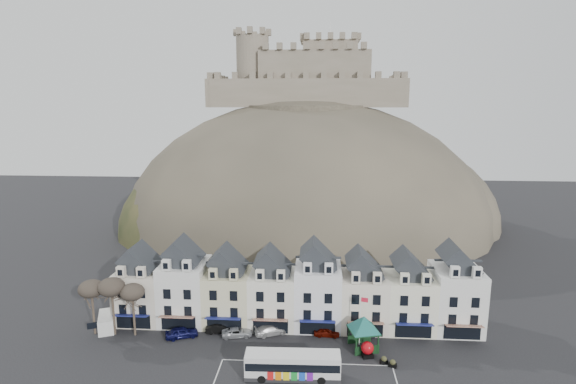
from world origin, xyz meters
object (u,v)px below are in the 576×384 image
object	(u,v)px
flagpole	(361,317)
car_white	(271,330)
bus_shelter	(364,324)
car_navy	(182,332)
bus	(293,364)
white_van	(107,322)
car_maroon	(327,332)
red_buoy	(367,349)
car_silver	(237,332)
car_black	(220,328)
car_charcoal	(363,333)

from	to	relation	value
flagpole	car_white	bearing A→B (deg)	170.90
bus_shelter	car_navy	distance (m)	25.86
bus	white_van	size ratio (longest dim) A/B	2.18
car_navy	bus	bearing A→B (deg)	-139.14
car_maroon	red_buoy	bearing A→B (deg)	-132.19
car_silver	car_maroon	size ratio (longest dim) A/B	1.18
car_navy	car_white	xyz separation A→B (m)	(12.69, 1.76, -0.09)
flagpole	car_black	size ratio (longest dim) A/B	1.72
bus_shelter	car_black	bearing A→B (deg)	157.29
flagpole	car_maroon	xyz separation A→B (m)	(-4.57, 2.02, -3.52)
car_white	car_charcoal	size ratio (longest dim) A/B	1.11
car_navy	white_van	bearing A→B (deg)	59.92
red_buoy	car_white	bearing A→B (deg)	159.45
white_van	car_silver	distance (m)	19.80
white_van	car_white	size ratio (longest dim) A/B	1.11
white_van	car_navy	bearing A→B (deg)	-30.80
car_navy	car_white	size ratio (longest dim) A/B	0.96
bus_shelter	car_maroon	bearing A→B (deg)	134.02
flagpole	car_silver	size ratio (longest dim) A/B	1.66
car_white	bus_shelter	bearing A→B (deg)	-127.18
car_silver	white_van	bearing A→B (deg)	76.03
bus	car_white	world-z (taller)	bus
red_buoy	car_white	size ratio (longest dim) A/B	0.44
bus_shelter	car_charcoal	distance (m)	4.27
car_white	red_buoy	bearing A→B (deg)	-134.56
white_van	car_white	world-z (taller)	white_van
white_van	red_buoy	bearing A→B (deg)	-29.92
car_white	bus	bearing A→B (deg)	175.85
bus	car_white	bearing A→B (deg)	108.32
red_buoy	car_silver	bearing A→B (deg)	167.26
bus_shelter	car_maroon	world-z (taller)	bus_shelter
white_van	car_black	size ratio (longest dim) A/B	1.26
bus	car_silver	bearing A→B (deg)	130.76
flagpole	car_maroon	distance (m)	6.12
car_white	car_maroon	xyz separation A→B (m)	(8.05, 0.00, -0.07)
white_van	bus	bearing A→B (deg)	-42.36
flagpole	car_black	bearing A→B (deg)	174.26
car_black	car_silver	distance (m)	2.81
flagpole	car_navy	xyz separation A→B (m)	(-25.32, 0.27, -3.37)
car_white	flagpole	bearing A→B (deg)	-123.10
bus	car_navy	world-z (taller)	bus
flagpole	car_charcoal	bearing A→B (deg)	71.39
car_maroon	car_charcoal	size ratio (longest dim) A/B	0.85
car_white	car_black	bearing A→B (deg)	66.00
bus_shelter	car_black	distance (m)	20.90
white_van	car_black	world-z (taller)	white_van
bus_shelter	flagpole	world-z (taller)	flagpole
bus_shelter	white_van	xyz separation A→B (m)	(-37.57, 3.04, -2.58)
car_black	flagpole	bearing A→B (deg)	-102.49
red_buoy	white_van	size ratio (longest dim) A/B	0.39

